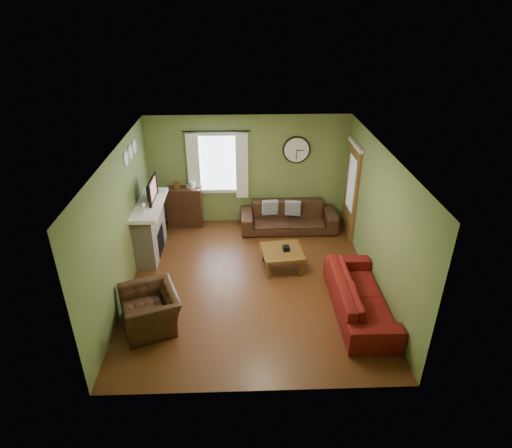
{
  "coord_description": "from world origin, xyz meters",
  "views": [
    {
      "loc": [
        -0.16,
        -6.78,
        4.85
      ],
      "look_at": [
        0.1,
        0.4,
        1.05
      ],
      "focal_mm": 30.0,
      "sensor_mm": 36.0,
      "label": 1
    }
  ],
  "objects_px": {
    "bookshelf": "(185,207)",
    "coffee_table": "(282,259)",
    "sofa_brown": "(288,217)",
    "armchair": "(151,309)",
    "sofa_red": "(360,295)"
  },
  "relations": [
    {
      "from": "coffee_table",
      "to": "armchair",
      "type": "bearing_deg",
      "value": -145.14
    },
    {
      "from": "bookshelf",
      "to": "sofa_brown",
      "type": "height_order",
      "value": "bookshelf"
    },
    {
      "from": "bookshelf",
      "to": "coffee_table",
      "type": "xyz_separation_m",
      "value": [
        2.14,
        -1.96,
        -0.27
      ]
    },
    {
      "from": "bookshelf",
      "to": "coffee_table",
      "type": "bearing_deg",
      "value": -42.6
    },
    {
      "from": "sofa_brown",
      "to": "sofa_red",
      "type": "distance_m",
      "value": 3.17
    },
    {
      "from": "sofa_brown",
      "to": "coffee_table",
      "type": "relative_size",
      "value": 2.78
    },
    {
      "from": "sofa_brown",
      "to": "armchair",
      "type": "bearing_deg",
      "value": -128.54
    },
    {
      "from": "sofa_red",
      "to": "coffee_table",
      "type": "distance_m",
      "value": 1.84
    },
    {
      "from": "sofa_brown",
      "to": "coffee_table",
      "type": "xyz_separation_m",
      "value": [
        -0.3,
        -1.67,
        -0.11
      ]
    },
    {
      "from": "bookshelf",
      "to": "armchair",
      "type": "relative_size",
      "value": 0.96
    },
    {
      "from": "armchair",
      "to": "sofa_red",
      "type": "bearing_deg",
      "value": 72.56
    },
    {
      "from": "coffee_table",
      "to": "sofa_red",
      "type": "bearing_deg",
      "value": -48.14
    },
    {
      "from": "bookshelf",
      "to": "armchair",
      "type": "xyz_separation_m",
      "value": [
        -0.18,
        -3.58,
        -0.16
      ]
    },
    {
      "from": "armchair",
      "to": "sofa_brown",
      "type": "bearing_deg",
      "value": 120.0
    },
    {
      "from": "armchair",
      "to": "bookshelf",
      "type": "bearing_deg",
      "value": 155.63
    }
  ]
}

